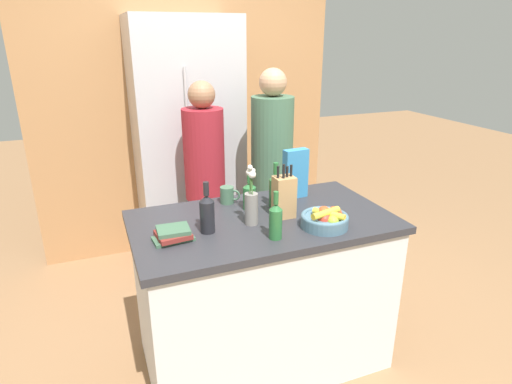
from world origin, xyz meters
TOP-DOWN VIEW (x-y plane):
  - ground_plane at (0.00, 0.00)m, footprint 14.00×14.00m
  - kitchen_island at (0.00, 0.00)m, footprint 1.42×0.80m
  - back_wall_wood at (0.00, 1.76)m, footprint 2.62×0.12m
  - refrigerator at (-0.09, 1.40)m, footprint 0.82×0.62m
  - fruit_bowl at (0.26, -0.22)m, footprint 0.25×0.25m
  - knife_block at (0.12, -0.02)m, footprint 0.11×0.09m
  - flower_vase at (-0.08, -0.04)m, footprint 0.07×0.07m
  - cereal_box at (0.31, 0.23)m, footprint 0.16×0.07m
  - coffee_mug at (-0.11, 0.29)m, footprint 0.11×0.09m
  - book_stack at (-0.51, -0.08)m, footprint 0.20×0.16m
  - bottle_oil at (0.14, 0.14)m, footprint 0.08×0.08m
  - bottle_vinegar at (-0.02, 0.15)m, footprint 0.07×0.07m
  - bottle_wine at (-0.32, -0.05)m, footprint 0.08×0.08m
  - bottle_water at (-0.03, -0.25)m, footprint 0.07×0.07m
  - person_at_sink at (-0.10, 0.85)m, footprint 0.29×0.29m
  - person_in_blue at (0.39, 0.78)m, footprint 0.30×0.30m

SIDE VIEW (x-z plane):
  - ground_plane at x=0.00m, z-range 0.00..0.00m
  - kitchen_island at x=0.00m, z-range 0.00..0.93m
  - person_at_sink at x=-0.10m, z-range 0.11..1.70m
  - person_in_blue at x=0.39m, z-range 0.11..1.77m
  - book_stack at x=-0.51m, z-range 0.93..0.99m
  - fruit_bowl at x=0.26m, z-range 0.92..1.03m
  - coffee_mug at x=-0.11m, z-range 0.93..1.03m
  - refrigerator at x=-0.09m, z-range 0.00..2.01m
  - bottle_vinegar at x=-0.02m, z-range 0.90..1.12m
  - bottle_water at x=-0.03m, z-range 0.90..1.15m
  - bottle_oil at x=0.14m, z-range 0.90..1.16m
  - bottle_wine at x=-0.32m, z-range 0.90..1.17m
  - knife_block at x=0.12m, z-range 0.89..1.20m
  - flower_vase at x=-0.08m, z-range 0.88..1.21m
  - cereal_box at x=0.31m, z-range 0.93..1.23m
  - back_wall_wood at x=0.00m, z-range 0.00..2.60m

